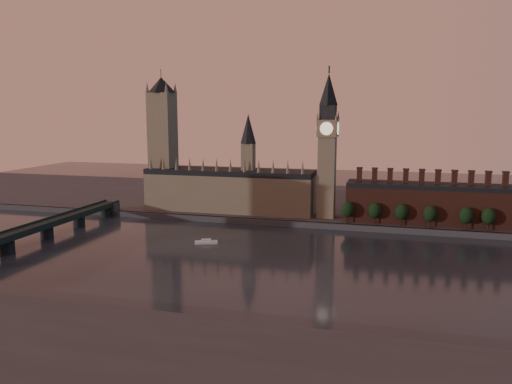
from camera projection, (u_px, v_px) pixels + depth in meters
The scene contains 14 objects.
ground at pixel (279, 266), 260.44m from camera, with size 900.00×900.00×0.00m, color black.
north_bank at pixel (324, 203), 429.71m from camera, with size 900.00×182.00×4.00m.
palace_of_westminster at pixel (230, 188), 383.20m from camera, with size 130.00×30.30×74.00m.
victoria_tower at pixel (163, 138), 391.77m from camera, with size 24.00×24.00×108.00m.
big_ben at pixel (327, 144), 353.60m from camera, with size 15.00×15.00×107.00m.
chimney_block at pixel (428, 203), 341.61m from camera, with size 110.00×25.00×37.00m.
embankment_tree_0 at pixel (348, 209), 340.99m from camera, with size 8.60×8.60×14.88m.
embankment_tree_1 at pixel (375, 211), 336.95m from camera, with size 8.60×8.60×14.88m.
embankment_tree_2 at pixel (402, 212), 332.60m from camera, with size 8.60×8.60×14.88m.
embankment_tree_3 at pixel (430, 214), 326.99m from camera, with size 8.60×8.60×14.88m.
embankment_tree_4 at pixel (466, 215), 320.98m from camera, with size 8.60×8.60×14.88m.
embankment_tree_5 at pixel (489, 216), 317.98m from camera, with size 8.60×8.60×14.88m.
westminster_bridge at pixel (25, 234), 296.94m from camera, with size 14.00×200.00×11.55m.
river_boat at pixel (206, 242), 304.06m from camera, with size 14.25×8.57×2.75m.
Camera 1 is at (54.30, -245.38, 79.34)m, focal length 35.00 mm.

